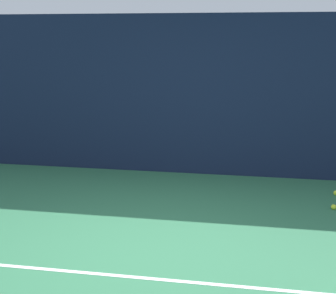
% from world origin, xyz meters
% --- Properties ---
extents(ground_plane, '(12.00, 12.00, 0.00)m').
position_xyz_m(ground_plane, '(0.00, 0.00, 0.00)').
color(ground_plane, '#2D6B47').
extents(back_fence, '(10.00, 0.10, 2.43)m').
position_xyz_m(back_fence, '(0.00, 3.00, 1.21)').
color(back_fence, '#141E38').
rests_on(back_fence, ground).
extents(court_line, '(9.00, 0.05, 0.00)m').
position_xyz_m(court_line, '(0.00, -0.50, 0.00)').
color(court_line, white).
rests_on(court_line, ground).
extents(tennis_ball_near_player, '(0.07, 0.07, 0.07)m').
position_xyz_m(tennis_ball_near_player, '(1.86, 1.65, 0.03)').
color(tennis_ball_near_player, '#CCE033').
rests_on(tennis_ball_near_player, ground).
extents(tennis_ball_by_fence, '(0.07, 0.07, 0.07)m').
position_xyz_m(tennis_ball_by_fence, '(1.97, 2.23, 0.03)').
color(tennis_ball_by_fence, '#CCE033').
rests_on(tennis_ball_by_fence, ground).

